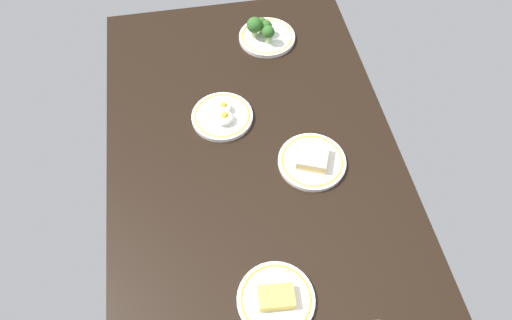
{
  "coord_description": "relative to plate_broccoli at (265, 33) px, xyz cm",
  "views": [
    {
      "loc": [
        -68.3,
        12.13,
        110.26
      ],
      "look_at": [
        0.0,
        0.0,
        6.0
      ],
      "focal_mm": 32.33,
      "sensor_mm": 36.0,
      "label": 1
    }
  ],
  "objects": [
    {
      "name": "plate_sandwich",
      "position": [
        -51.19,
        -3.53,
        -1.14
      ],
      "size": [
        18.71,
        18.71,
        4.51
      ],
      "color": "white",
      "rests_on": "dining_table"
    },
    {
      "name": "plate_cheese",
      "position": [
        -86.58,
        13.72,
        -1.46
      ],
      "size": [
        18.06,
        18.06,
        3.8
      ],
      "color": "white",
      "rests_on": "dining_table"
    },
    {
      "name": "plate_broccoli",
      "position": [
        0.0,
        0.0,
        0.0
      ],
      "size": [
        18.75,
        18.75,
        8.65
      ],
      "color": "white",
      "rests_on": "dining_table"
    },
    {
      "name": "plate_eggs",
      "position": [
        -31.24,
        18.47,
        -1.26
      ],
      "size": [
        18.02,
        18.02,
        5.04
      ],
      "color": "white",
      "rests_on": "dining_table"
    },
    {
      "name": "dining_table",
      "position": [
        -48.84,
        11.66,
        -4.49
      ],
      "size": [
        139.29,
        81.24,
        4.0
      ],
      "primitive_type": "cube",
      "color": "black",
      "rests_on": "ground"
    }
  ]
}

